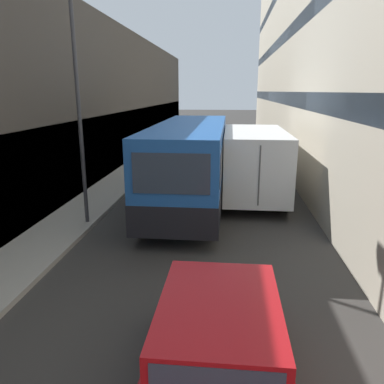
% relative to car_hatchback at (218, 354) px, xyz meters
% --- Properties ---
extents(ground_plane, '(150.00, 150.00, 0.00)m').
position_rel_car_hatchback_xyz_m(ground_plane, '(-0.87, 10.50, -0.76)').
color(ground_plane, '#33302D').
extents(sidewalk_left, '(1.80, 60.00, 0.14)m').
position_rel_car_hatchback_xyz_m(sidewalk_left, '(-5.12, 10.50, -0.69)').
color(sidewalk_left, '#9E998E').
rests_on(sidewalk_left, ground_plane).
extents(building_left_shopfront, '(2.40, 60.00, 7.80)m').
position_rel_car_hatchback_xyz_m(building_left_shopfront, '(-7.12, 10.50, 2.79)').
color(building_left_shopfront, '#423D38').
rests_on(building_left_shopfront, ground_plane).
extents(car_hatchback, '(1.86, 4.31, 1.52)m').
position_rel_car_hatchback_xyz_m(car_hatchback, '(0.00, 0.00, 0.00)').
color(car_hatchback, '#9E0F14').
rests_on(car_hatchback, ground_plane).
extents(bus, '(2.48, 9.57, 3.08)m').
position_rel_car_hatchback_xyz_m(bus, '(-1.39, 9.56, 0.87)').
color(bus, '#1E519E').
rests_on(bus, ground_plane).
extents(box_truck, '(2.35, 7.86, 2.75)m').
position_rel_car_hatchback_xyz_m(box_truck, '(1.06, 11.35, 0.75)').
color(box_truck, silver).
rests_on(box_truck, ground_plane).
extents(panel_van, '(1.95, 4.40, 1.94)m').
position_rel_car_hatchback_xyz_m(panel_van, '(-2.73, 22.20, 0.32)').
color(panel_van, silver).
rests_on(panel_van, ground_plane).
extents(street_lamp, '(0.36, 0.80, 8.17)m').
position_rel_car_hatchback_xyz_m(street_lamp, '(-4.47, 6.74, 4.88)').
color(street_lamp, '#38383D').
rests_on(street_lamp, sidewalk_left).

